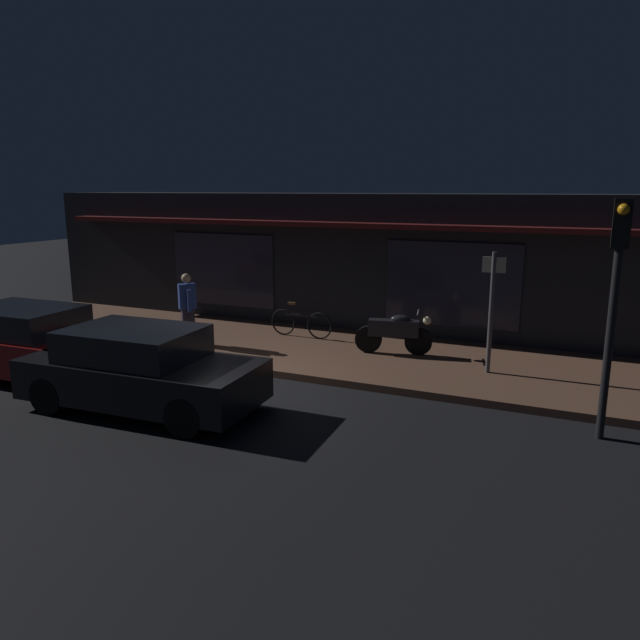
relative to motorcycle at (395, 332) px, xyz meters
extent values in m
plane|color=black|center=(-2.37, -3.24, -0.65)|extent=(60.00, 60.00, 0.00)
cube|color=brown|center=(-2.37, -0.24, -0.57)|extent=(18.00, 4.00, 0.15)
cube|color=black|center=(-2.37, 3.16, 1.15)|extent=(18.00, 2.80, 3.60)
cube|color=#262838|center=(-5.57, 1.74, 0.85)|extent=(3.20, 0.04, 2.00)
cube|color=#262838|center=(0.83, 1.74, 0.85)|extent=(3.20, 0.04, 2.00)
cube|color=#591919|center=(-2.37, 1.51, 2.20)|extent=(16.20, 0.50, 0.12)
cylinder|color=black|center=(-0.57, -0.13, -0.20)|extent=(0.61, 0.25, 0.60)
cylinder|color=black|center=(0.50, 0.11, -0.20)|extent=(0.61, 0.25, 0.60)
cube|color=black|center=(-0.03, -0.01, 0.08)|extent=(1.13, 0.51, 0.36)
ellipsoid|color=black|center=(0.11, 0.03, 0.28)|extent=(0.48, 0.33, 0.20)
sphere|color=#F9EDB7|center=(0.67, 0.15, 0.28)|extent=(0.18, 0.18, 0.18)
cylinder|color=gray|center=(0.47, 0.11, 0.45)|extent=(0.15, 0.54, 0.03)
torus|color=black|center=(-3.05, 0.54, -0.17)|extent=(0.66, 0.06, 0.66)
torus|color=black|center=(-2.06, 0.51, -0.17)|extent=(0.66, 0.06, 0.66)
cube|color=black|center=(-2.56, 0.52, 0.05)|extent=(0.90, 0.06, 0.06)
cube|color=brown|center=(-2.80, 0.53, 0.32)|extent=(0.20, 0.09, 0.06)
cylinder|color=black|center=(-2.14, 0.51, 0.40)|extent=(0.04, 0.42, 0.02)
cube|color=#28232D|center=(-4.66, -1.17, -0.07)|extent=(0.34, 0.34, 0.85)
cube|color=navy|center=(-4.66, -1.17, 0.64)|extent=(0.42, 0.43, 0.58)
sphere|color=tan|center=(-4.66, -1.17, 1.06)|extent=(0.22, 0.22, 0.22)
cylinder|color=navy|center=(-4.85, -0.99, 0.57)|extent=(0.13, 0.13, 0.52)
cylinder|color=navy|center=(-4.47, -1.34, 0.57)|extent=(0.13, 0.13, 0.52)
cylinder|color=#47474C|center=(2.11, -0.58, 0.70)|extent=(0.09, 0.09, 2.40)
cube|color=beige|center=(2.11, -0.58, 1.65)|extent=(0.44, 0.03, 0.30)
cylinder|color=black|center=(4.14, -2.83, 1.15)|extent=(0.12, 0.12, 3.60)
cube|color=black|center=(4.14, -2.83, 2.60)|extent=(0.24, 0.24, 0.70)
sphere|color=orange|center=(4.14, -2.96, 2.80)|extent=(0.16, 0.16, 0.16)
cylinder|color=black|center=(-5.04, -3.31, -0.33)|extent=(0.65, 0.24, 0.64)
cylinder|color=black|center=(-4.98, -4.87, -0.33)|extent=(0.65, 0.24, 0.64)
cylinder|color=black|center=(-7.74, -3.41, -0.33)|extent=(0.65, 0.24, 0.64)
cube|color=maroon|center=(-6.36, -4.14, -0.10)|extent=(4.17, 1.92, 0.68)
cube|color=black|center=(-6.51, -4.14, 0.45)|extent=(2.26, 1.68, 0.64)
cylinder|color=black|center=(-1.73, -3.83, -0.33)|extent=(0.65, 0.25, 0.64)
cylinder|color=black|center=(-1.66, -5.39, -0.33)|extent=(0.65, 0.25, 0.64)
cylinder|color=black|center=(-4.43, -3.96, -0.33)|extent=(0.65, 0.25, 0.64)
cylinder|color=black|center=(-4.35, -5.52, -0.33)|extent=(0.65, 0.25, 0.64)
cube|color=black|center=(-3.04, -4.68, -0.10)|extent=(4.18, 1.96, 0.68)
cube|color=black|center=(-3.19, -4.68, 0.45)|extent=(2.28, 1.71, 0.64)
camera|label=1|loc=(3.77, -12.44, 3.09)|focal=33.84mm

